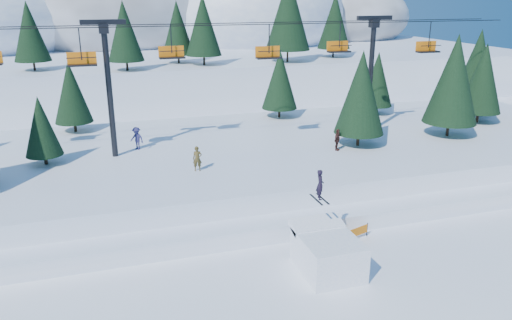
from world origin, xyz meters
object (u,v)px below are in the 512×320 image
object	(u,v)px
banner_near	(351,234)
chairlift	(243,62)
jump_kicker	(327,252)
banner_far	(437,202)

from	to	relation	value
banner_near	chairlift	bearing A→B (deg)	101.05
jump_kicker	banner_near	bearing A→B (deg)	41.83
jump_kicker	banner_far	bearing A→B (deg)	25.44
jump_kicker	banner_near	xyz separation A→B (m)	(2.86, 2.56, -0.61)
banner_near	jump_kicker	bearing A→B (deg)	-138.17
banner_far	jump_kicker	bearing A→B (deg)	-154.56
chairlift	jump_kicker	bearing A→B (deg)	-90.32
banner_near	banner_far	world-z (taller)	same
banner_far	chairlift	bearing A→B (deg)	133.64
jump_kicker	chairlift	xyz separation A→B (m)	(0.09, 16.71, 8.18)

